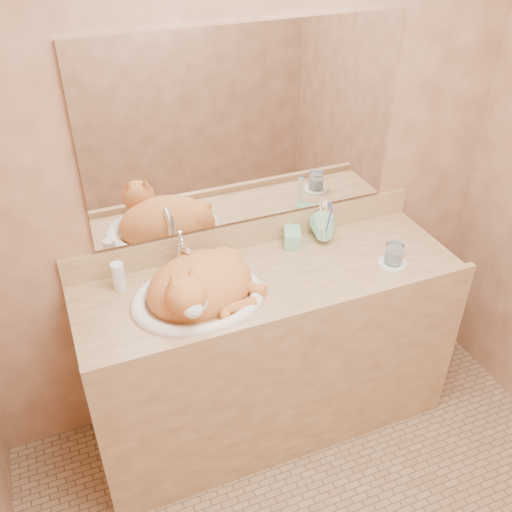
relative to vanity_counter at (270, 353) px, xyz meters
name	(u,v)px	position (x,y,z in m)	size (l,w,h in m)	color
wall_back	(246,162)	(0.00, 0.28, 0.82)	(2.40, 0.02, 2.50)	#8B5A3F
vanity_counter	(270,353)	(0.00, 0.00, 0.00)	(1.60, 0.55, 0.85)	olive
mirror	(247,130)	(0.00, 0.26, 0.97)	(1.30, 0.02, 0.80)	white
sink_basin	(197,283)	(-0.32, -0.02, 0.51)	(0.52, 0.43, 0.16)	white
faucet	(183,254)	(-0.32, 0.18, 0.51)	(0.05, 0.13, 0.18)	white
cat	(200,284)	(-0.31, -0.02, 0.50)	(0.44, 0.36, 0.24)	#BE672C
soap_dispenser	(293,235)	(0.16, 0.15, 0.51)	(0.07, 0.08, 0.16)	#80CDA3
toothbrush_cup	(324,236)	(0.30, 0.13, 0.48)	(0.12, 0.12, 0.11)	#80CDA3
toothbrushes	(326,221)	(0.30, 0.13, 0.56)	(0.04, 0.04, 0.23)	white
saucer	(392,263)	(0.51, -0.10, 0.43)	(0.12, 0.12, 0.01)	white
water_glass	(394,254)	(0.51, -0.10, 0.48)	(0.08, 0.08, 0.09)	white
lotion_bottle	(118,277)	(-0.59, 0.16, 0.49)	(0.05, 0.05, 0.12)	white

